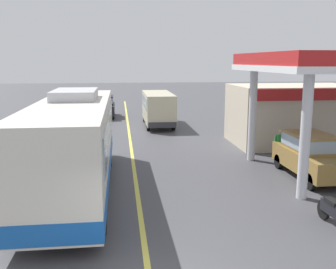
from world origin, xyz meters
The scene contains 9 objects.
ground centered at (0.00, 20.00, 0.00)m, with size 120.00×120.00×0.00m, color #424247.
lane_divider_stripe centered at (0.00, 15.00, 0.00)m, with size 0.16×50.00×0.01m, color #D8CC4C.
coach_bus_main centered at (-2.26, 7.65, 1.72)m, with size 2.60×11.04×3.69m.
gas_station_roadside centered at (9.44, 12.73, 2.63)m, with size 9.10×11.95×5.10m.
car_at_pump centered at (7.25, 8.21, 1.01)m, with size 1.70×4.20×1.82m.
minibus_opposing_lane centered at (2.23, 21.96, 1.47)m, with size 2.04×6.13×2.44m.
motorcycle_parked_forecourt centered at (5.56, 3.41, 0.44)m, with size 0.55×1.80×0.92m.
pedestrian_near_pump centered at (6.75, 10.21, 0.93)m, with size 0.55×0.22×1.66m.
car_trailing_behind_bus centered at (-1.91, 27.02, 1.01)m, with size 1.70×4.20×1.82m.
Camera 1 is at (-0.55, -6.54, 4.78)m, focal length 41.44 mm.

